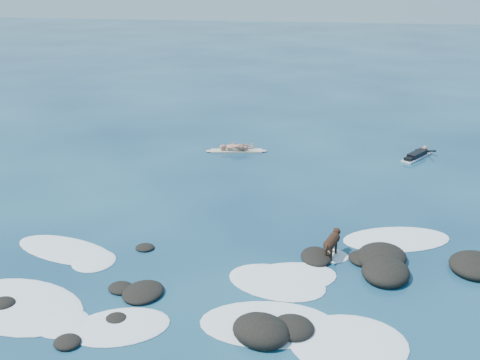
# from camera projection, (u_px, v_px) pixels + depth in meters

# --- Properties ---
(ground) EXTENTS (160.00, 160.00, 0.00)m
(ground) POSITION_uv_depth(u_px,v_px,m) (254.00, 258.00, 15.97)
(ground) COLOR #0A2642
(ground) RESTS_ON ground
(reef_rocks) EXTENTS (13.76, 7.35, 0.62)m
(reef_rocks) POSITION_uv_depth(u_px,v_px,m) (366.00, 292.00, 14.07)
(reef_rocks) COLOR black
(reef_rocks) RESTS_ON ground
(breaking_foam) EXTENTS (13.96, 8.37, 0.12)m
(breaking_foam) POSITION_uv_depth(u_px,v_px,m) (215.00, 291.00, 14.33)
(breaking_foam) COLOR white
(breaking_foam) RESTS_ON ground
(standing_surfer_rig) EXTENTS (2.92, 0.94, 1.66)m
(standing_surfer_rig) POSITION_uv_depth(u_px,v_px,m) (236.00, 139.00, 25.15)
(standing_surfer_rig) COLOR beige
(standing_surfer_rig) RESTS_ON ground
(paddling_surfer_rig) EXTENTS (1.69, 2.14, 0.41)m
(paddling_surfer_rig) POSITION_uv_depth(u_px,v_px,m) (417.00, 155.00, 24.53)
(paddling_surfer_rig) COLOR silver
(paddling_surfer_rig) RESTS_ON ground
(dog) EXTENTS (0.56, 1.24, 0.81)m
(dog) POSITION_uv_depth(u_px,v_px,m) (332.00, 241.00, 15.87)
(dog) COLOR black
(dog) RESTS_ON ground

